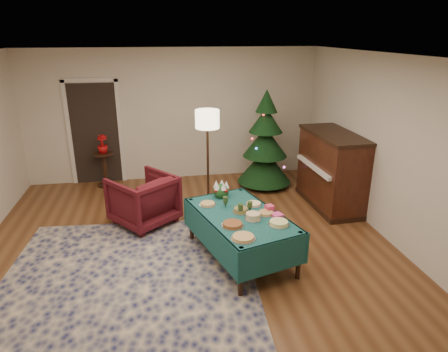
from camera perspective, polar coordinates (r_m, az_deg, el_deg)
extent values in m
plane|color=#593319|center=(5.61, -4.68, -12.25)|extent=(7.00, 7.00, 0.00)
plane|color=white|center=(4.76, -5.62, 16.42)|extent=(7.00, 7.00, 0.00)
plane|color=beige|center=(8.41, -7.18, 8.59)|extent=(6.00, 0.00, 6.00)
plane|color=beige|center=(6.04, 24.59, 2.38)|extent=(0.00, 7.00, 7.00)
cube|color=black|center=(8.55, -17.90, 5.69)|extent=(0.92, 0.02, 2.04)
cube|color=silver|center=(8.62, -21.22, 5.62)|extent=(0.08, 0.04, 2.14)
cube|color=silver|center=(8.47, -14.57, 6.11)|extent=(0.08, 0.04, 2.14)
cube|color=silver|center=(8.36, -18.70, 12.86)|extent=(1.08, 0.04, 0.08)
cube|color=#121845|center=(4.99, -14.19, -17.37)|extent=(3.47, 4.40, 0.02)
cylinder|color=black|center=(4.80, 2.43, -13.60)|extent=(0.06, 0.06, 0.66)
cylinder|color=black|center=(6.02, -4.68, -6.27)|extent=(0.06, 0.06, 0.66)
cylinder|color=black|center=(5.20, 10.66, -11.12)|extent=(0.06, 0.06, 0.66)
cylinder|color=black|center=(6.34, 2.34, -4.81)|extent=(0.06, 0.06, 0.66)
cube|color=#12423F|center=(5.41, 2.43, -5.67)|extent=(1.42, 1.89, 0.04)
cube|color=#12423F|center=(6.17, -1.33, -4.27)|extent=(0.97, 0.31, 0.42)
cube|color=#12423F|center=(4.88, 7.19, -11.45)|extent=(0.97, 0.31, 0.42)
cube|color=#12423F|center=(5.72, 6.63, -6.44)|extent=(0.52, 1.65, 0.42)
cube|color=#12423F|center=(5.31, -2.19, -8.52)|extent=(0.52, 1.65, 0.42)
cylinder|color=silver|center=(4.80, 2.76, -8.91)|extent=(0.30, 0.30, 0.01)
cylinder|color=tan|center=(4.79, 2.76, -8.69)|extent=(0.26, 0.26, 0.03)
cylinder|color=silver|center=(5.17, 7.82, -6.88)|extent=(0.27, 0.27, 0.01)
cylinder|color=#D8D172|center=(5.15, 7.84, -6.61)|extent=(0.23, 0.23, 0.04)
cylinder|color=silver|center=(5.09, 1.23, -7.10)|extent=(0.29, 0.29, 0.01)
cylinder|color=brown|center=(5.08, 1.23, -6.87)|extent=(0.25, 0.25, 0.04)
cylinder|color=silver|center=(5.27, 4.14, -6.18)|extent=(0.22, 0.22, 0.01)
cylinder|color=tan|center=(5.25, 4.16, -5.74)|extent=(0.19, 0.19, 0.08)
cylinder|color=silver|center=(5.43, 5.99, -5.40)|extent=(0.23, 0.23, 0.01)
cylinder|color=#B2844C|center=(5.42, 6.00, -5.22)|extent=(0.20, 0.20, 0.03)
cylinder|color=silver|center=(5.46, 2.41, -5.16)|extent=(0.22, 0.22, 0.01)
cylinder|color=maroon|center=(5.45, 2.42, -4.85)|extent=(0.19, 0.19, 0.05)
cylinder|color=silver|center=(5.69, 4.25, -4.11)|extent=(0.24, 0.24, 0.01)
cylinder|color=#F2EACC|center=(5.68, 4.25, -3.94)|extent=(0.20, 0.20, 0.03)
cylinder|color=silver|center=(5.68, -2.36, -4.13)|extent=(0.24, 0.24, 0.01)
cylinder|color=tan|center=(5.67, -2.36, -3.95)|extent=(0.20, 0.20, 0.03)
cone|color=#2D471E|center=(5.60, 0.20, -4.09)|extent=(0.06, 0.06, 0.08)
cylinder|color=#2D471E|center=(5.57, 0.21, -3.38)|extent=(0.07, 0.07, 0.08)
cone|color=#2D471E|center=(5.46, 3.70, -4.80)|extent=(0.06, 0.06, 0.08)
cylinder|color=#2D471E|center=(5.43, 3.72, -4.07)|extent=(0.07, 0.07, 0.08)
cone|color=#2D471E|center=(5.38, 2.37, -5.14)|extent=(0.06, 0.06, 0.08)
cylinder|color=#2D471E|center=(5.35, 2.38, -4.41)|extent=(0.07, 0.07, 0.08)
cube|color=#EC418A|center=(5.39, 7.60, -5.55)|extent=(0.17, 0.17, 0.04)
cube|color=#D63B5F|center=(5.51, 6.52, -4.60)|extent=(0.13, 0.13, 0.09)
sphere|color=#1E4C1E|center=(5.92, -0.43, -2.20)|extent=(0.23, 0.23, 0.23)
cone|color=white|center=(5.89, 0.34, -1.20)|extent=(0.09, 0.09, 0.11)
cone|color=white|center=(5.95, -0.31, -0.97)|extent=(0.09, 0.09, 0.11)
cone|color=white|center=(5.91, -1.12, -1.12)|extent=(0.09, 0.09, 0.11)
cone|color=white|center=(5.83, -0.98, -1.45)|extent=(0.09, 0.09, 0.11)
cone|color=white|center=(5.81, -0.07, -1.49)|extent=(0.09, 0.09, 0.11)
sphere|color=#B20C0F|center=(5.97, 0.25, -1.64)|extent=(0.06, 0.06, 0.06)
sphere|color=#B20C0F|center=(5.97, -1.07, -1.63)|extent=(0.06, 0.06, 0.06)
sphere|color=#B20C0F|center=(5.84, -1.12, -2.13)|extent=(0.06, 0.06, 0.06)
sphere|color=#B20C0F|center=(5.84, 0.23, -2.14)|extent=(0.06, 0.06, 0.06)
imported|color=#4D1017|center=(6.59, -11.46, -3.03)|extent=(1.21, 1.20, 0.91)
cylinder|color=#A57F3F|center=(7.40, -2.24, -3.73)|extent=(0.29, 0.29, 0.03)
cylinder|color=black|center=(7.12, -2.32, 1.94)|extent=(0.04, 0.04, 1.57)
cylinder|color=#FFEABF|center=(6.92, -2.41, 8.14)|extent=(0.42, 0.42, 0.31)
cylinder|color=black|center=(8.55, -16.43, -1.20)|extent=(0.35, 0.35, 0.04)
cylinder|color=black|center=(8.44, -16.64, 0.84)|extent=(0.08, 0.08, 0.65)
cylinder|color=black|center=(8.34, -16.87, 3.06)|extent=(0.39, 0.39, 0.03)
imported|color=#AA0C0E|center=(8.31, -16.95, 3.84)|extent=(0.21, 0.37, 0.21)
cylinder|color=black|center=(8.24, 5.70, -0.82)|extent=(0.12, 0.12, 0.16)
cone|color=black|center=(8.12, 5.79, 1.57)|extent=(1.16, 1.16, 0.68)
cone|color=black|center=(7.98, 5.91, 4.89)|extent=(0.95, 0.95, 0.59)
cone|color=black|center=(7.88, 6.02, 7.98)|extent=(0.72, 0.72, 0.49)
cone|color=black|center=(7.81, 6.12, 10.64)|extent=(0.46, 0.46, 0.44)
cube|color=black|center=(7.55, 14.69, -3.68)|extent=(0.73, 1.56, 0.09)
cube|color=black|center=(7.33, 15.11, 0.82)|extent=(0.71, 1.54, 1.25)
cube|color=black|center=(7.15, 15.58, 5.74)|extent=(0.75, 1.58, 0.05)
cube|color=white|center=(7.16, 12.86, 1.31)|extent=(0.18, 1.30, 0.06)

